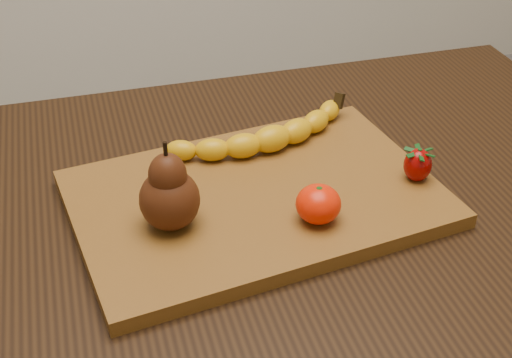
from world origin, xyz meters
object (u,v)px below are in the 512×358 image
object	(u,v)px
table	(291,249)
mandarin	(318,204)
pear	(168,185)
cutting_board	(256,199)

from	to	relation	value
table	mandarin	xyz separation A→B (m)	(-0.00, -0.09, 0.14)
table	pear	xyz separation A→B (m)	(-0.17, -0.05, 0.17)
cutting_board	mandarin	xyz separation A→B (m)	(0.06, -0.07, 0.03)
table	cutting_board	xyz separation A→B (m)	(-0.06, -0.02, 0.11)
table	pear	distance (m)	0.25
table	cutting_board	world-z (taller)	cutting_board
table	mandarin	bearing A→B (deg)	-90.08
pear	mandarin	size ratio (longest dim) A/B	2.05
pear	cutting_board	bearing A→B (deg)	17.30
pear	mandarin	distance (m)	0.18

